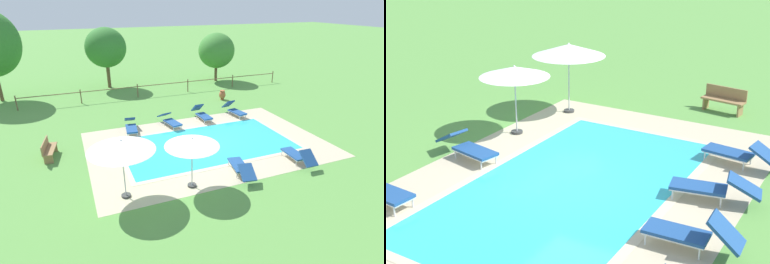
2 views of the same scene
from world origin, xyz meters
TOP-DOWN VIEW (x-y plane):
  - ground_plane at (0.00, 0.00)m, footprint 160.00×160.00m
  - pool_deck_paving at (0.00, 0.00)m, footprint 12.11×8.04m
  - swimming_pool_water at (0.00, 0.00)m, footprint 8.67×4.60m
  - pool_coping_rim at (0.00, 0.00)m, footprint 9.15×5.08m
  - sun_lounger_north_far at (-0.98, 3.19)m, footprint 0.99×2.15m
  - sun_lounger_north_end at (0.02, -3.34)m, footprint 0.96×2.14m
  - sun_lounger_south_near_corner at (-3.33, 3.19)m, footprint 0.86×2.12m
  - sun_lounger_south_mid at (1.25, 3.47)m, footprint 0.69×1.99m
  - patio_umbrella_open_foreground at (-4.89, -3.10)m, footprint 2.48×2.48m
  - patio_umbrella_open_by_bench at (-2.27, -3.40)m, footprint 2.15×2.15m
  - wooden_bench_lawn_side at (-7.64, 1.51)m, footprint 0.66×1.55m

SIDE VIEW (x-z plane):
  - ground_plane at x=0.00m, z-range 0.00..0.00m
  - pool_deck_paving at x=0.00m, z-range 0.00..0.01m
  - swimming_pool_water at x=0.00m, z-range 0.00..0.01m
  - pool_coping_rim at x=0.00m, z-range 0.01..0.01m
  - sun_lounger_north_far at x=-0.98m, z-range -0.01..0.71m
  - sun_lounger_south_near_corner at x=-3.33m, z-range -0.01..0.72m
  - sun_lounger_north_end at x=0.02m, z-range -0.01..0.72m
  - sun_lounger_south_mid at x=1.25m, z-range -0.06..0.82m
  - wooden_bench_lawn_side at x=-7.64m, z-range 0.03..0.90m
  - patio_umbrella_open_by_bench at x=-2.27m, z-range 0.87..3.04m
  - patio_umbrella_open_foreground at x=-4.89m, z-range 0.96..3.38m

